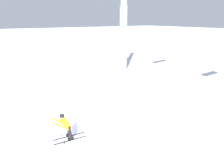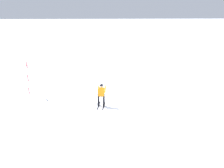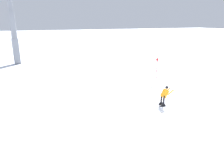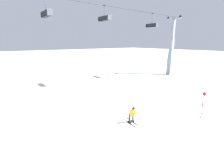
% 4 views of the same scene
% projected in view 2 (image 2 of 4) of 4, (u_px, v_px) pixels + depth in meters
% --- Properties ---
extents(ground_plane, '(260.00, 260.00, 0.00)m').
position_uv_depth(ground_plane, '(116.00, 111.00, 18.90)').
color(ground_plane, white).
extents(skier_carving_main, '(0.77, 1.71, 1.61)m').
position_uv_depth(skier_carving_main, '(101.00, 93.00, 19.83)').
color(skier_carving_main, black).
rests_on(skier_carving_main, ground_plane).
extents(trail_marker_pole, '(0.07, 0.28, 2.49)m').
position_uv_depth(trail_marker_pole, '(28.00, 77.00, 22.30)').
color(trail_marker_pole, red).
rests_on(trail_marker_pole, ground_plane).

